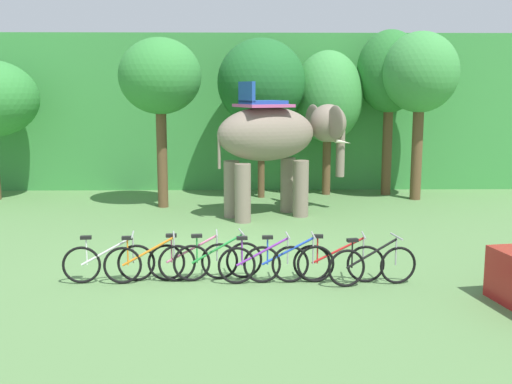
{
  "coord_description": "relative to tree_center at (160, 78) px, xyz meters",
  "views": [
    {
      "loc": [
        0.53,
        -12.57,
        3.58
      ],
      "look_at": [
        0.78,
        1.0,
        1.3
      ],
      "focal_mm": 43.13,
      "sensor_mm": 36.0,
      "label": 1
    }
  ],
  "objects": [
    {
      "name": "bike_orange",
      "position": [
        0.73,
        -7.5,
        -3.52
      ],
      "size": [
        1.7,
        0.52,
        0.92
      ],
      "color": "black",
      "rests_on": "ground"
    },
    {
      "name": "bike_pink",
      "position": [
        1.52,
        -7.35,
        -3.52
      ],
      "size": [
        1.71,
        0.52,
        0.92
      ],
      "color": "black",
      "rests_on": "ground"
    },
    {
      "name": "bike_red",
      "position": [
        4.26,
        -7.52,
        -3.52
      ],
      "size": [
        1.71,
        0.52,
        0.92
      ],
      "color": "black",
      "rests_on": "ground"
    },
    {
      "name": "foliage_hedge",
      "position": [
        1.98,
        6.18,
        -1.16
      ],
      "size": [
        36.0,
        6.0,
        5.5
      ],
      "primitive_type": "cube",
      "color": "#3D8E42",
      "rests_on": "ground"
    },
    {
      "name": "tree_center_right",
      "position": [
        5.3,
        2.21,
        -0.6
      ],
      "size": [
        2.34,
        2.34,
        4.86
      ],
      "color": "brown",
      "rests_on": "ground"
    },
    {
      "name": "tree_center",
      "position": [
        0.0,
        0.0,
        0.0
      ],
      "size": [
        2.46,
        2.46,
        5.09
      ],
      "color": "brown",
      "rests_on": "ground"
    },
    {
      "name": "bike_white",
      "position": [
        -0.03,
        -7.46,
        -3.52
      ],
      "size": [
        1.7,
        0.52,
        0.92
      ],
      "color": "black",
      "rests_on": "ground"
    },
    {
      "name": "ground_plane",
      "position": [
        1.98,
        -6.02,
        -3.91
      ],
      "size": [
        80.0,
        80.0,
        0.0
      ],
      "primitive_type": "plane",
      "color": "#567F47"
    },
    {
      "name": "bike_blue",
      "position": [
        3.32,
        -7.54,
        -3.52
      ],
      "size": [
        1.71,
        0.52,
        0.92
      ],
      "color": "black",
      "rests_on": "ground"
    },
    {
      "name": "bike_purple",
      "position": [
        2.85,
        -7.57,
        -3.52
      ],
      "size": [
        1.71,
        0.52,
        0.92
      ],
      "color": "black",
      "rests_on": "ground"
    },
    {
      "name": "bike_black",
      "position": [
        4.85,
        -7.73,
        -3.52
      ],
      "size": [
        1.69,
        0.52,
        0.92
      ],
      "color": "black",
      "rests_on": "ground"
    },
    {
      "name": "bike_green",
      "position": [
        2.0,
        -7.34,
        -3.52
      ],
      "size": [
        1.69,
        0.52,
        0.92
      ],
      "color": "black",
      "rests_on": "ground"
    },
    {
      "name": "tree_center_left",
      "position": [
        7.35,
        2.15,
        0.19
      ],
      "size": [
        2.19,
        2.19,
        5.52
      ],
      "color": "brown",
      "rests_on": "ground"
    },
    {
      "name": "elephant",
      "position": [
        3.42,
        -1.37,
        -1.71
      ],
      "size": [
        4.17,
        2.98,
        3.78
      ],
      "color": "gray",
      "rests_on": "ground"
    },
    {
      "name": "tree_far_left",
      "position": [
        3.05,
        1.65,
        -0.13
      ],
      "size": [
        2.85,
        2.85,
        5.21
      ],
      "color": "brown",
      "rests_on": "ground"
    },
    {
      "name": "tree_right",
      "position": [
        8.1,
        1.19,
        0.14
      ],
      "size": [
        2.43,
        2.43,
        5.39
      ],
      "color": "brown",
      "rests_on": "ground"
    }
  ]
}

